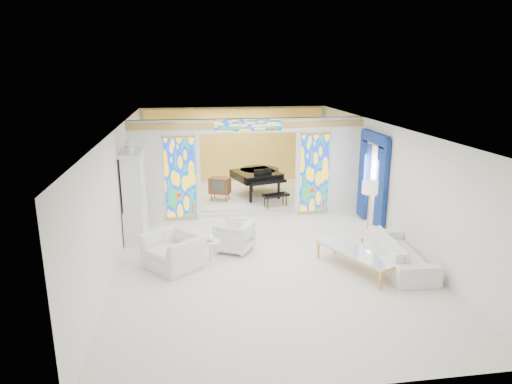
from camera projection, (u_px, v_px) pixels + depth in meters
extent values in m
plane|color=white|center=(258.00, 239.00, 12.22)|extent=(12.00, 12.00, 0.00)
cube|color=white|center=(258.00, 127.00, 11.42)|extent=(7.00, 12.00, 0.02)
cube|color=white|center=(235.00, 146.00, 17.55)|extent=(7.00, 0.02, 3.00)
cube|color=white|center=(326.00, 296.00, 6.10)|extent=(7.00, 0.02, 3.00)
cube|color=white|center=(119.00, 190.00, 11.33)|extent=(0.02, 12.00, 3.00)
cube|color=white|center=(386.00, 180.00, 12.31)|extent=(0.02, 12.00, 3.00)
cube|color=white|center=(164.00, 171.00, 13.38)|extent=(2.00, 0.18, 3.00)
cube|color=white|center=(328.00, 166.00, 14.08)|extent=(2.00, 0.18, 3.00)
cube|color=white|center=(248.00, 125.00, 13.39)|extent=(3.00, 0.18, 0.40)
cube|color=white|center=(199.00, 177.00, 13.48)|extent=(0.12, 0.06, 2.60)
cube|color=white|center=(297.00, 174.00, 13.90)|extent=(0.12, 0.06, 2.60)
cube|color=white|center=(249.00, 131.00, 13.33)|extent=(3.24, 0.06, 0.12)
cube|color=#D8AB51|center=(249.00, 125.00, 13.28)|extent=(7.00, 0.05, 0.18)
cube|color=gold|center=(180.00, 178.00, 13.39)|extent=(0.90, 0.04, 2.40)
cube|color=gold|center=(314.00, 174.00, 13.96)|extent=(0.90, 0.04, 2.40)
cube|color=gold|center=(249.00, 125.00, 13.27)|extent=(2.00, 0.04, 0.34)
cube|color=white|center=(241.00, 195.00, 16.11)|extent=(6.80, 3.80, 0.18)
cube|color=gold|center=(235.00, 147.00, 17.43)|extent=(6.70, 0.10, 2.90)
cylinder|color=gold|center=(246.00, 125.00, 15.39)|extent=(0.48, 0.48, 0.30)
cube|color=navy|center=(382.00, 185.00, 12.38)|extent=(0.12, 0.55, 2.60)
cube|color=navy|center=(364.00, 175.00, 13.63)|extent=(0.12, 0.55, 2.60)
cube|color=navy|center=(375.00, 138.00, 12.69)|extent=(0.14, 1.70, 0.30)
cube|color=gold|center=(375.00, 144.00, 12.73)|extent=(0.12, 1.50, 0.06)
cube|color=white|center=(136.00, 222.00, 12.22)|extent=(0.50, 1.40, 0.90)
cube|color=white|center=(133.00, 180.00, 11.92)|extent=(0.44, 1.30, 1.40)
cube|color=white|center=(142.00, 180.00, 11.95)|extent=(0.01, 1.20, 1.30)
cube|color=white|center=(131.00, 152.00, 11.72)|extent=(0.56, 1.46, 0.08)
cylinder|color=white|center=(129.00, 150.00, 11.35)|extent=(0.22, 0.22, 0.16)
sphere|color=white|center=(129.00, 143.00, 11.31)|extent=(0.20, 0.20, 0.20)
imported|color=white|center=(174.00, 251.00, 10.41)|extent=(1.60, 1.62, 0.79)
imported|color=white|center=(234.00, 236.00, 11.34)|extent=(1.14, 1.13, 0.78)
imported|color=white|center=(399.00, 252.00, 10.45)|extent=(1.11, 2.47, 0.70)
cylinder|color=white|center=(211.00, 242.00, 10.59)|extent=(0.48, 0.48, 0.03)
cylinder|color=white|center=(211.00, 252.00, 10.66)|extent=(0.08, 0.08, 0.52)
cylinder|color=white|center=(211.00, 262.00, 10.73)|extent=(0.32, 0.32, 0.03)
imported|color=silver|center=(210.00, 237.00, 10.56)|extent=(0.26, 0.26, 0.20)
cube|color=white|center=(356.00, 252.00, 10.24)|extent=(1.40, 2.09, 0.04)
cube|color=gold|center=(356.00, 253.00, 10.24)|extent=(1.45, 2.14, 0.03)
cube|color=gold|center=(380.00, 281.00, 9.38)|extent=(0.06, 0.06, 0.42)
cube|color=gold|center=(397.00, 274.00, 9.66)|extent=(0.06, 0.06, 0.42)
cube|color=gold|center=(318.00, 250.00, 10.94)|extent=(0.06, 0.06, 0.42)
cube|color=gold|center=(335.00, 246.00, 11.21)|extent=(0.06, 0.06, 0.42)
cylinder|color=gold|center=(366.00, 241.00, 12.03)|extent=(0.37, 0.37, 0.03)
cylinder|color=gold|center=(368.00, 215.00, 11.84)|extent=(0.04, 0.04, 1.51)
cylinder|color=white|center=(370.00, 187.00, 11.65)|extent=(0.53, 0.53, 0.32)
cube|color=black|center=(256.00, 175.00, 15.49)|extent=(1.74, 1.80, 0.26)
cylinder|color=black|center=(259.00, 173.00, 15.89)|extent=(1.70, 1.70, 0.26)
cube|color=black|center=(267.00, 182.00, 14.76)|extent=(1.30, 0.65, 0.09)
cube|color=white|center=(269.00, 182.00, 14.69)|extent=(1.15, 0.44, 0.03)
cube|color=black|center=(263.00, 173.00, 14.98)|extent=(0.64, 0.22, 0.24)
cube|color=black|center=(276.00, 195.00, 14.35)|extent=(0.91, 0.57, 0.08)
cylinder|color=black|center=(251.00, 194.00, 14.81)|extent=(0.12, 0.12, 0.58)
cylinder|color=black|center=(279.00, 190.00, 15.24)|extent=(0.12, 0.12, 0.58)
cylinder|color=black|center=(252.00, 184.00, 16.13)|extent=(0.12, 0.12, 0.58)
cube|color=brown|center=(220.00, 185.00, 15.05)|extent=(0.78, 0.66, 0.53)
cube|color=#3B403D|center=(218.00, 186.00, 14.83)|extent=(0.40, 0.18, 0.34)
cone|color=brown|center=(211.00, 197.00, 15.06)|extent=(0.05, 0.05, 0.23)
cone|color=brown|center=(226.00, 198.00, 14.94)|extent=(0.05, 0.05, 0.23)
cone|color=brown|center=(214.00, 195.00, 15.36)|extent=(0.05, 0.05, 0.23)
cone|color=brown|center=(229.00, 196.00, 15.24)|extent=(0.05, 0.05, 0.23)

